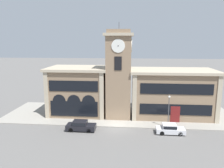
{
  "coord_description": "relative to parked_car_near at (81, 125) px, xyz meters",
  "views": [
    {
      "loc": [
        2.11,
        -32.15,
        13.13
      ],
      "look_at": [
        -0.99,
        2.93,
        6.39
      ],
      "focal_mm": 35.0,
      "sensor_mm": 36.0,
      "label": 1
    }
  ],
  "objects": [
    {
      "name": "town_hall_left_wing",
      "position": [
        -2.14,
        8.21,
        3.6
      ],
      "size": [
        10.9,
        8.3,
        8.68
      ],
      "color": "#897056",
      "rests_on": "ground_plane"
    },
    {
      "name": "clock_tower",
      "position": [
        5.35,
        6.52,
        6.88
      ],
      "size": [
        4.88,
        4.88,
        16.41
      ],
      "color": "#897056",
      "rests_on": "ground_plane"
    },
    {
      "name": "street_lamp",
      "position": [
        13.26,
        1.93,
        2.77
      ],
      "size": [
        0.36,
        0.36,
        5.08
      ],
      "color": "#4C4C51",
      "rests_on": "sidewalk_kerb"
    },
    {
      "name": "sidewalk_kerb",
      "position": [
        5.35,
        7.78,
        -0.7
      ],
      "size": [
        41.01,
        12.53,
        0.15
      ],
      "color": "gray",
      "rests_on": "ground_plane"
    },
    {
      "name": "town_hall_right_wing",
      "position": [
        14.79,
        8.21,
        3.46
      ],
      "size": [
        14.81,
        8.3,
        8.41
      ],
      "color": "#897056",
      "rests_on": "ground_plane"
    },
    {
      "name": "parked_car_near",
      "position": [
        0.0,
        0.0,
        0.0
      ],
      "size": [
        4.42,
        1.95,
        1.48
      ],
      "rotation": [
        0.0,
        0.0,
        -0.02
      ],
      "color": "black",
      "rests_on": "ground_plane"
    },
    {
      "name": "parked_car_mid",
      "position": [
        13.25,
        0.0,
        -0.02
      ],
      "size": [
        4.15,
        1.87,
        1.44
      ],
      "rotation": [
        0.0,
        0.0,
        -0.02
      ],
      "color": "silver",
      "rests_on": "ground_plane"
    },
    {
      "name": "ground_plane",
      "position": [
        5.35,
        1.51,
        -0.77
      ],
      "size": [
        300.0,
        300.0,
        0.0
      ],
      "primitive_type": "plane",
      "color": "#605E5B"
    }
  ]
}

